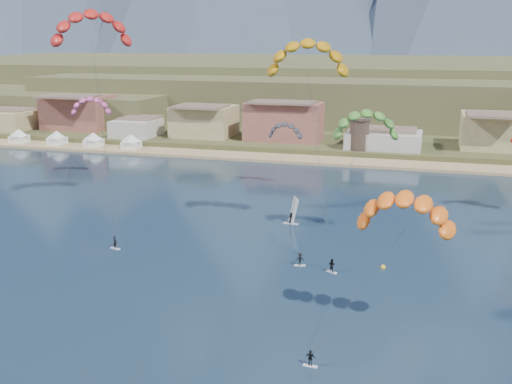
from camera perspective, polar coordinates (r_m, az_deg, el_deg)
ground at (r=63.99m, az=-8.26°, el=-15.64°), size 2400.00×2400.00×0.00m
beach at (r=161.17m, az=7.30°, el=2.85°), size 2200.00×12.00×0.90m
land at (r=611.57m, az=14.07°, el=10.84°), size 2200.00×900.00×4.00m
foothills at (r=283.66m, az=15.95°, el=9.11°), size 940.00×210.00×18.00m
town at (r=185.20m, az=-4.23°, el=6.83°), size 400.00×24.00×12.00m
watchtower at (r=167.27m, az=9.50°, el=5.32°), size 5.82×5.82×8.60m
beach_tents at (r=187.60m, az=-16.42°, el=5.06°), size 43.40×6.40×5.00m
kitesurfer_red at (r=112.15m, az=-14.96°, el=14.86°), size 19.78×23.38×39.27m
kitesurfer_yellow at (r=95.96m, az=4.83°, el=12.69°), size 14.50×18.53×33.62m
kitesurfer_orange at (r=66.16m, az=13.60°, el=-1.19°), size 14.17×12.75×19.08m
kitesurfer_green at (r=95.59m, az=10.06°, el=6.47°), size 13.42×16.86×23.78m
distant_kite_pink at (r=142.63m, az=-15.01°, el=7.96°), size 9.69×7.44×20.21m
distant_kite_dark at (r=131.03m, az=2.72°, el=5.94°), size 7.73×5.50×15.76m
windsurfer at (r=107.06m, az=3.34°, el=-2.19°), size 2.71×2.96×4.70m
buoy at (r=89.27m, az=11.64°, el=-6.80°), size 0.72×0.72×0.72m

